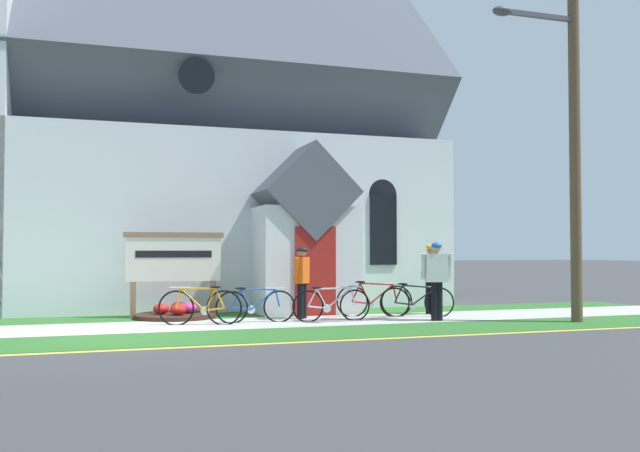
{
  "coord_description": "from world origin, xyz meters",
  "views": [
    {
      "loc": [
        -0.57,
        -12.98,
        1.56
      ],
      "look_at": [
        4.5,
        2.23,
        2.1
      ],
      "focal_mm": 39.1,
      "sensor_mm": 36.0,
      "label": 1
    }
  ],
  "objects": [
    {
      "name": "sidewalk_slab",
      "position": [
        1.93,
        1.46,
        0.01
      ],
      "size": [
        32.0,
        2.14,
        0.01
      ],
      "primitive_type": "cube",
      "color": "#B7B5AD",
      "rests_on": "ground"
    },
    {
      "name": "bicycle_blue",
      "position": [
        5.75,
        2.01,
        0.38
      ],
      "size": [
        1.74,
        0.45,
        0.85
      ],
      "color": "black",
      "rests_on": "ground"
    },
    {
      "name": "ground",
      "position": [
        0.0,
        4.0,
        0.0
      ],
      "size": [
        140.0,
        140.0,
        0.0
      ],
      "primitive_type": "plane",
      "color": "#3D3D3F"
    },
    {
      "name": "grass_verge",
      "position": [
        1.93,
        -0.6,
        0.0
      ],
      "size": [
        32.0,
        1.98,
        0.01
      ],
      "primitive_type": "cube",
      "color": "#2D6628",
      "rests_on": "ground"
    },
    {
      "name": "flower_bed",
      "position": [
        1.33,
        3.09,
        0.1
      ],
      "size": [
        1.84,
        1.84,
        0.34
      ],
      "color": "#382319",
      "rests_on": "ground"
    },
    {
      "name": "roadside_conifer",
      "position": [
        9.27,
        9.52,
        4.4
      ],
      "size": [
        3.1,
        3.1,
        6.61
      ],
      "color": "#4C3823",
      "rests_on": "ground"
    },
    {
      "name": "curb_paint_stripe",
      "position": [
        1.93,
        -1.74,
        0.0
      ],
      "size": [
        28.0,
        0.16,
        0.01
      ],
      "primitive_type": "cube",
      "color": "yellow",
      "rests_on": "ground"
    },
    {
      "name": "bicycle_orange",
      "position": [
        4.46,
        1.34,
        0.36
      ],
      "size": [
        1.76,
        0.11,
        0.78
      ],
      "color": "black",
      "rests_on": "ground"
    },
    {
      "name": "bicycle_red",
      "position": [
        1.64,
        1.45,
        0.38
      ],
      "size": [
        1.67,
        0.46,
        0.83
      ],
      "color": "black",
      "rests_on": "ground"
    },
    {
      "name": "bicycle_white",
      "position": [
        2.83,
        1.57,
        0.36
      ],
      "size": [
        1.72,
        0.13,
        0.78
      ],
      "color": "black",
      "rests_on": "ground"
    },
    {
      "name": "bicycle_green",
      "position": [
        6.66,
        1.63,
        0.36
      ],
      "size": [
        1.67,
        0.54,
        0.8
      ],
      "color": "black",
      "rests_on": "ground"
    },
    {
      "name": "church_sign",
      "position": [
        1.32,
        3.38,
        1.32
      ],
      "size": [
        2.28,
        0.29,
        1.96
      ],
      "color": "#7F6047",
      "rests_on": "ground"
    },
    {
      "name": "cyclist_in_orange_jersey",
      "position": [
        4.0,
        2.0,
        0.94
      ],
      "size": [
        0.48,
        0.55,
        1.62
      ],
      "color": "black",
      "rests_on": "ground"
    },
    {
      "name": "cyclist_in_white_jersey",
      "position": [
        6.66,
        0.64,
        1.01
      ],
      "size": [
        0.64,
        0.36,
        1.72
      ],
      "color": "black",
      "rests_on": "ground"
    },
    {
      "name": "church_lawn",
      "position": [
        1.93,
        3.37,
        0.0
      ],
      "size": [
        24.0,
        1.69,
        0.01
      ],
      "primitive_type": "cube",
      "color": "#2D6628",
      "rests_on": "ground"
    },
    {
      "name": "church_building",
      "position": [
        1.39,
        7.96,
        4.56
      ],
      "size": [
        14.83,
        9.92,
        14.19
      ],
      "color": "silver",
      "rests_on": "ground"
    },
    {
      "name": "utility_pole",
      "position": [
        9.35,
        -0.46,
        4.97
      ],
      "size": [
        3.12,
        0.28,
        8.98
      ],
      "color": "brown",
      "rests_on": "ground"
    },
    {
      "name": "cyclist_in_yellow_jersey",
      "position": [
        7.28,
        2.1,
        0.99
      ],
      "size": [
        0.34,
        0.75,
        1.68
      ],
      "color": "black",
      "rests_on": "ground"
    }
  ]
}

